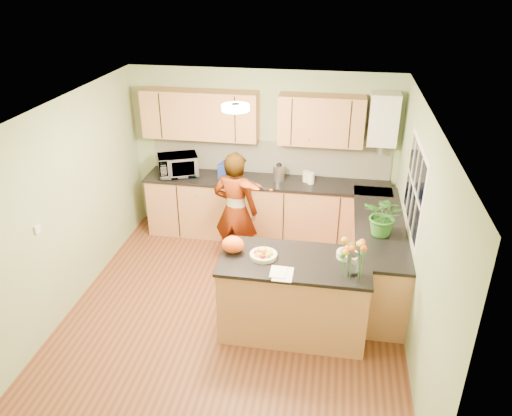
# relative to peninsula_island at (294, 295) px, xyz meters

# --- Properties ---
(floor) EXTENTS (4.50, 4.50, 0.00)m
(floor) POSITION_rel_peninsula_island_xyz_m (-0.73, 0.19, -0.47)
(floor) COLOR #592D19
(floor) RESTS_ON ground
(ceiling) EXTENTS (4.00, 4.50, 0.02)m
(ceiling) POSITION_rel_peninsula_island_xyz_m (-0.73, 0.19, 2.03)
(ceiling) COLOR white
(ceiling) RESTS_ON wall_back
(wall_back) EXTENTS (4.00, 0.02, 2.50)m
(wall_back) POSITION_rel_peninsula_island_xyz_m (-0.73, 2.44, 0.78)
(wall_back) COLOR #8DA072
(wall_back) RESTS_ON floor
(wall_front) EXTENTS (4.00, 0.02, 2.50)m
(wall_front) POSITION_rel_peninsula_island_xyz_m (-0.73, -2.06, 0.78)
(wall_front) COLOR #8DA072
(wall_front) RESTS_ON floor
(wall_left) EXTENTS (0.02, 4.50, 2.50)m
(wall_left) POSITION_rel_peninsula_island_xyz_m (-2.73, 0.19, 0.78)
(wall_left) COLOR #8DA072
(wall_left) RESTS_ON floor
(wall_right) EXTENTS (0.02, 4.50, 2.50)m
(wall_right) POSITION_rel_peninsula_island_xyz_m (1.27, 0.19, 0.78)
(wall_right) COLOR #8DA072
(wall_right) RESTS_ON floor
(back_counter) EXTENTS (3.64, 0.62, 0.94)m
(back_counter) POSITION_rel_peninsula_island_xyz_m (-0.63, 2.14, -0.00)
(back_counter) COLOR #A56D42
(back_counter) RESTS_ON floor
(right_counter) EXTENTS (0.62, 2.24, 0.94)m
(right_counter) POSITION_rel_peninsula_island_xyz_m (0.96, 1.04, -0.00)
(right_counter) COLOR #A56D42
(right_counter) RESTS_ON floor
(splashback) EXTENTS (3.60, 0.02, 0.52)m
(splashback) POSITION_rel_peninsula_island_xyz_m (-0.63, 2.42, 0.73)
(splashback) COLOR white
(splashback) RESTS_ON back_counter
(upper_cabinets) EXTENTS (3.20, 0.34, 0.70)m
(upper_cabinets) POSITION_rel_peninsula_island_xyz_m (-0.91, 2.27, 1.38)
(upper_cabinets) COLOR #A56D42
(upper_cabinets) RESTS_ON wall_back
(boiler) EXTENTS (0.40, 0.30, 0.86)m
(boiler) POSITION_rel_peninsula_island_xyz_m (0.97, 2.28, 1.42)
(boiler) COLOR white
(boiler) RESTS_ON wall_back
(window_right) EXTENTS (0.01, 1.30, 1.05)m
(window_right) POSITION_rel_peninsula_island_xyz_m (1.26, 0.79, 1.08)
(window_right) COLOR white
(window_right) RESTS_ON wall_right
(light_switch) EXTENTS (0.02, 0.09, 0.09)m
(light_switch) POSITION_rel_peninsula_island_xyz_m (-2.72, -0.41, 0.83)
(light_switch) COLOR white
(light_switch) RESTS_ON wall_left
(ceiling_lamp) EXTENTS (0.30, 0.30, 0.07)m
(ceiling_lamp) POSITION_rel_peninsula_island_xyz_m (-0.73, 0.49, 1.99)
(ceiling_lamp) COLOR #FFEABF
(ceiling_lamp) RESTS_ON ceiling
(peninsula_island) EXTENTS (1.64, 0.84, 0.94)m
(peninsula_island) POSITION_rel_peninsula_island_xyz_m (0.00, 0.00, 0.00)
(peninsula_island) COLOR #A56D42
(peninsula_island) RESTS_ON floor
(fruit_dish) EXTENTS (0.30, 0.30, 0.11)m
(fruit_dish) POSITION_rel_peninsula_island_xyz_m (-0.35, 0.00, 0.51)
(fruit_dish) COLOR beige
(fruit_dish) RESTS_ON peninsula_island
(orange_bowl) EXTENTS (0.23, 0.23, 0.13)m
(orange_bowl) POSITION_rel_peninsula_island_xyz_m (0.55, 0.15, 0.53)
(orange_bowl) COLOR beige
(orange_bowl) RESTS_ON peninsula_island
(flower_vase) EXTENTS (0.28, 0.28, 0.52)m
(flower_vase) POSITION_rel_peninsula_island_xyz_m (0.60, -0.18, 0.81)
(flower_vase) COLOR silver
(flower_vase) RESTS_ON peninsula_island
(orange_bag) EXTENTS (0.28, 0.25, 0.19)m
(orange_bag) POSITION_rel_peninsula_island_xyz_m (-0.70, 0.05, 0.56)
(orange_bag) COLOR #FF5815
(orange_bag) RESTS_ON peninsula_island
(papers) EXTENTS (0.21, 0.28, 0.01)m
(papers) POSITION_rel_peninsula_island_xyz_m (-0.10, -0.30, 0.48)
(papers) COLOR white
(papers) RESTS_ON peninsula_island
(violinist) EXTENTS (0.67, 0.49, 1.68)m
(violinist) POSITION_rel_peninsula_island_xyz_m (-0.92, 1.25, 0.37)
(violinist) COLOR tan
(violinist) RESTS_ON floor
(violin) EXTENTS (0.60, 0.52, 0.15)m
(violin) POSITION_rel_peninsula_island_xyz_m (-0.72, 1.03, 0.87)
(violin) COLOR #4E1504
(violin) RESTS_ON violinist
(microwave) EXTENTS (0.69, 0.59, 0.32)m
(microwave) POSITION_rel_peninsula_island_xyz_m (-1.98, 2.11, 0.63)
(microwave) COLOR white
(microwave) RESTS_ON back_counter
(blue_box) EXTENTS (0.33, 0.28, 0.23)m
(blue_box) POSITION_rel_peninsula_island_xyz_m (-1.19, 2.12, 0.58)
(blue_box) COLOR navy
(blue_box) RESTS_ON back_counter
(kettle) EXTENTS (0.17, 0.17, 0.32)m
(kettle) POSITION_rel_peninsula_island_xyz_m (-0.45, 2.16, 0.60)
(kettle) COLOR silver
(kettle) RESTS_ON back_counter
(jar_cream) EXTENTS (0.12, 0.12, 0.16)m
(jar_cream) POSITION_rel_peninsula_island_xyz_m (-0.05, 2.19, 0.55)
(jar_cream) COLOR beige
(jar_cream) RESTS_ON back_counter
(jar_white) EXTENTS (0.11, 0.11, 0.16)m
(jar_white) POSITION_rel_peninsula_island_xyz_m (0.02, 2.12, 0.55)
(jar_white) COLOR white
(jar_white) RESTS_ON back_counter
(potted_plant) EXTENTS (0.57, 0.54, 0.51)m
(potted_plant) POSITION_rel_peninsula_island_xyz_m (0.97, 0.73, 0.72)
(potted_plant) COLOR #317627
(potted_plant) RESTS_ON right_counter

